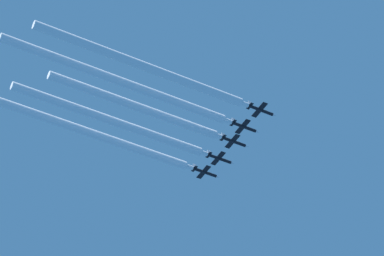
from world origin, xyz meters
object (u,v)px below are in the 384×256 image
(jet_inner_left, at_px, (220,159))
(jet_center, at_px, (234,142))
(jet_far_left, at_px, (206,173))
(jet_far_right, at_px, (262,110))
(jet_inner_right, at_px, (245,127))

(jet_inner_left, height_order, jet_center, jet_center)
(jet_far_left, relative_size, jet_center, 1.00)
(jet_far_left, xyz_separation_m, jet_far_right, (39.97, 0.79, -0.02))
(jet_inner_left, bearing_deg, jet_center, 1.71)
(jet_far_left, xyz_separation_m, jet_center, (20.43, 0.90, 0.22))
(jet_center, height_order, jet_far_right, jet_center)
(jet_far_left, bearing_deg, jet_inner_right, 0.27)
(jet_inner_left, xyz_separation_m, jet_center, (10.21, 0.31, 0.74))
(jet_inner_left, height_order, jet_far_right, jet_far_right)
(jet_center, height_order, jet_inner_right, jet_center)
(jet_center, distance_m, jet_far_right, 19.54)
(jet_center, relative_size, jet_inner_right, 1.00)
(jet_far_left, distance_m, jet_inner_right, 29.23)
(jet_far_left, bearing_deg, jet_inner_left, 3.35)
(jet_inner_left, distance_m, jet_center, 10.24)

